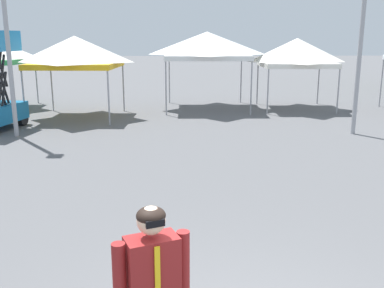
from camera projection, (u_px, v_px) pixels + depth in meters
canopy_tent_behind_left at (75, 52)px, 16.57m from camera, size 3.34×3.34×3.10m
canopy_tent_far_right at (207, 46)px, 18.67m from camera, size 3.64×3.64×3.27m
canopy_tent_behind_center at (297, 53)px, 18.68m from camera, size 3.07×3.07×3.01m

